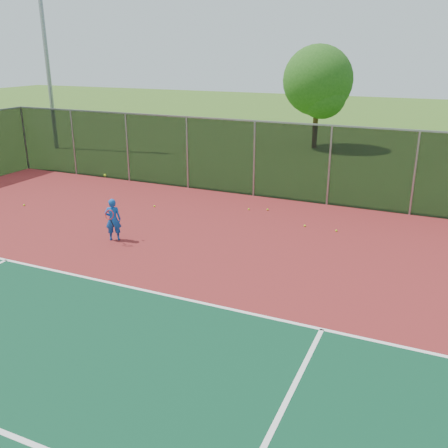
{
  "coord_description": "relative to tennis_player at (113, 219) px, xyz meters",
  "views": [
    {
      "loc": [
        3.87,
        -6.26,
        5.63
      ],
      "look_at": [
        -1.17,
        5.0,
        1.3
      ],
      "focal_mm": 40.0,
      "sensor_mm": 36.0,
      "label": 1
    }
  ],
  "objects": [
    {
      "name": "tennis_player",
      "position": [
        0.0,
        0.0,
        0.0
      ],
      "size": [
        0.59,
        0.67,
        2.06
      ],
      "color": "#114AA5",
      "rests_on": "court_apron"
    },
    {
      "name": "practice_ball_7",
      "position": [
        3.36,
        4.8,
        -0.64
      ],
      "size": [
        0.07,
        0.07,
        0.07
      ],
      "primitive_type": "sphere",
      "color": "#B6DC19",
      "rests_on": "court_apron"
    },
    {
      "name": "practice_ball_0",
      "position": [
        -5.26,
        1.54,
        -0.64
      ],
      "size": [
        0.07,
        0.07,
        0.07
      ],
      "primitive_type": "sphere",
      "color": "#B6DC19",
      "rests_on": "court_apron"
    },
    {
      "name": "practice_ball_3",
      "position": [
        6.16,
        3.57,
        -0.64
      ],
      "size": [
        0.07,
        0.07,
        0.07
      ],
      "primitive_type": "sphere",
      "color": "#B6DC19",
      "rests_on": "court_apron"
    },
    {
      "name": "ground",
      "position": [
        5.17,
        -5.57,
        -0.69
      ],
      "size": [
        120.0,
        120.0,
        0.0
      ],
      "primitive_type": "plane",
      "color": "#365D1A",
      "rests_on": "ground"
    },
    {
      "name": "fence_back",
      "position": [
        5.17,
        6.43,
        0.87
      ],
      "size": [
        30.0,
        0.06,
        3.03
      ],
      "color": "black",
      "rests_on": "court_apron"
    },
    {
      "name": "practice_ball_6",
      "position": [
        5.09,
        3.61,
        -0.64
      ],
      "size": [
        0.07,
        0.07,
        0.07
      ],
      "primitive_type": "sphere",
      "color": "#B6DC19",
      "rests_on": "court_apron"
    },
    {
      "name": "practice_ball_5",
      "position": [
        -0.67,
        3.45,
        -0.64
      ],
      "size": [
        0.07,
        0.07,
        0.07
      ],
      "primitive_type": "sphere",
      "color": "#B6DC19",
      "rests_on": "court_apron"
    },
    {
      "name": "tree_back_left",
      "position": [
        1.84,
        17.72,
        3.05
      ],
      "size": [
        4.06,
        4.06,
        5.96
      ],
      "color": "#3B2715",
      "rests_on": "ground"
    },
    {
      "name": "court_apron",
      "position": [
        5.17,
        -3.57,
        -0.68
      ],
      "size": [
        30.0,
        20.0,
        0.02
      ],
      "primitive_type": "cube",
      "color": "maroon",
      "rests_on": "ground"
    },
    {
      "name": "floodlight_nw",
      "position": [
        -12.4,
        11.32,
        6.15
      ],
      "size": [
        0.9,
        0.4,
        12.13
      ],
      "color": "gray",
      "rests_on": "ground"
    },
    {
      "name": "practice_ball_1",
      "position": [
        2.71,
        4.55,
        -0.64
      ],
      "size": [
        0.07,
        0.07,
        0.07
      ],
      "primitive_type": "sphere",
      "color": "#B6DC19",
      "rests_on": "court_apron"
    }
  ]
}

